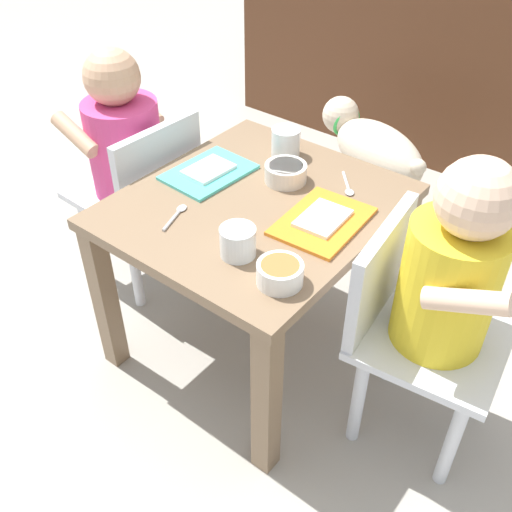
{
  "coord_description": "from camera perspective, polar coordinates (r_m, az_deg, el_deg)",
  "views": [
    {
      "loc": [
        0.67,
        -0.84,
        1.15
      ],
      "look_at": [
        0.0,
        0.0,
        0.28
      ],
      "focal_mm": 41.56,
      "sensor_mm": 36.0,
      "label": 1
    }
  ],
  "objects": [
    {
      "name": "dog",
      "position": [
        2.01,
        11.15,
        10.15
      ],
      "size": [
        0.47,
        0.31,
        0.31
      ],
      "color": "beige",
      "rests_on": "ground"
    },
    {
      "name": "ground_plane",
      "position": [
        1.57,
        0.0,
        -8.06
      ],
      "size": [
        7.0,
        7.0,
        0.0
      ],
      "primitive_type": "plane",
      "color": "#9E998E"
    },
    {
      "name": "spoon_by_right_tray",
      "position": [
        1.35,
        8.81,
        6.66
      ],
      "size": [
        0.08,
        0.08,
        0.01
      ],
      "color": "silver",
      "rests_on": "dining_table"
    },
    {
      "name": "seated_child_right",
      "position": [
        1.14,
        17.62,
        -2.33
      ],
      "size": [
        0.31,
        0.31,
        0.69
      ],
      "color": "silver",
      "rests_on": "ground"
    },
    {
      "name": "food_tray_left",
      "position": [
        1.39,
        -4.58,
        8.09
      ],
      "size": [
        0.15,
        0.21,
        0.02
      ],
      "color": "#4CC6BC",
      "rests_on": "dining_table"
    },
    {
      "name": "spoon_by_left_tray",
      "position": [
        1.25,
        -7.66,
        3.98
      ],
      "size": [
        0.04,
        0.1,
        0.01
      ],
      "color": "silver",
      "rests_on": "dining_table"
    },
    {
      "name": "seated_child_left",
      "position": [
        1.57,
        -12.29,
        10.18
      ],
      "size": [
        0.29,
        0.29,
        0.67
      ],
      "color": "silver",
      "rests_on": "ground"
    },
    {
      "name": "kitchen_cabinet_back",
      "position": [
        2.31,
        21.23,
        19.72
      ],
      "size": [
        1.86,
        0.35,
        0.96
      ],
      "primitive_type": "cube",
      "color": "#56331E",
      "rests_on": "ground"
    },
    {
      "name": "dining_table",
      "position": [
        1.33,
        0.0,
        2.61
      ],
      "size": [
        0.53,
        0.59,
        0.43
      ],
      "color": "#7A6047",
      "rests_on": "ground"
    },
    {
      "name": "water_cup_left",
      "position": [
        1.12,
        -1.75,
        1.22
      ],
      "size": [
        0.07,
        0.07,
        0.06
      ],
      "color": "white",
      "rests_on": "dining_table"
    },
    {
      "name": "veggie_bowl_far",
      "position": [
        1.35,
        2.96,
        8.02
      ],
      "size": [
        0.1,
        0.1,
        0.04
      ],
      "color": "silver",
      "rests_on": "dining_table"
    },
    {
      "name": "water_cup_right",
      "position": [
        1.45,
        2.87,
        10.72
      ],
      "size": [
        0.07,
        0.07,
        0.07
      ],
      "color": "white",
      "rests_on": "dining_table"
    },
    {
      "name": "food_tray_right",
      "position": [
        1.23,
        6.43,
        3.41
      ],
      "size": [
        0.16,
        0.22,
        0.02
      ],
      "color": "orange",
      "rests_on": "dining_table"
    },
    {
      "name": "cereal_bowl_right_side",
      "position": [
        1.06,
        2.31,
        -1.64
      ],
      "size": [
        0.09,
        0.09,
        0.04
      ],
      "color": "white",
      "rests_on": "dining_table"
    }
  ]
}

